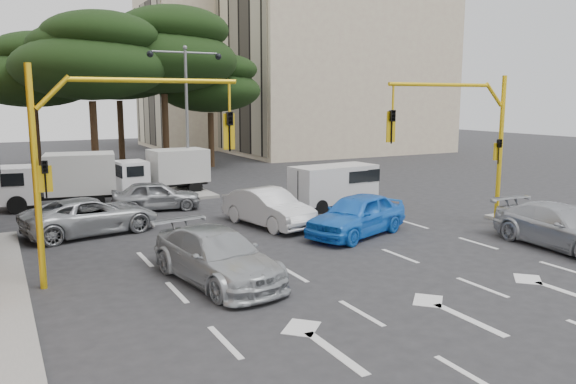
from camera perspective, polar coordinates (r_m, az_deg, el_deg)
name	(u,v)px	position (r m, az deg, el deg)	size (l,w,h in m)	color
ground	(349,264)	(17.70, 6.22, -7.32)	(120.00, 120.00, 0.00)	#28282B
median_strip	(189,189)	(31.90, -10.01, 0.27)	(1.40, 6.00, 0.15)	gray
apartment_beige_near	(337,53)	(54.82, 5.03, 13.89)	(20.20, 12.15, 18.70)	#C8B096
apartment_beige_far	(222,68)	(62.31, -6.71, 12.40)	(16.20, 12.15, 16.70)	#C8B096
pine_left_near	(91,56)	(36.50, -19.38, 12.89)	(9.15, 9.15, 10.23)	#382616
pine_center	(164,50)	(39.56, -12.50, 13.90)	(9.98, 9.98, 11.16)	#382616
pine_left_far	(33,70)	(40.10, -24.52, 11.23)	(8.32, 8.32, 9.30)	#382616
pine_right	(211,83)	(42.57, -7.84, 10.90)	(7.49, 7.49, 8.37)	#382616
pine_back	(119,64)	(43.90, -16.82, 12.35)	(9.15, 9.15, 10.23)	#382616
signal_mast_right	(469,130)	(22.90, 17.89, 5.99)	(5.79, 0.37, 6.00)	yellow
signal_mast_left	(105,143)	(16.29, -18.12, 4.74)	(5.79, 0.37, 6.00)	yellow
street_lamp_center	(186,92)	(31.50, -10.30, 9.92)	(4.16, 0.36, 7.77)	slate
car_white_hatch	(268,208)	(22.64, -2.02, -1.60)	(1.59, 4.55, 1.50)	silver
car_blue_compact	(357,215)	(21.20, 7.01, -2.31)	(1.87, 4.65, 1.58)	blue
car_silver_wagon	(217,256)	(15.95, -7.24, -6.47)	(2.06, 5.06, 1.47)	#ACB0B5
car_silver_cross_a	(91,216)	(22.61, -19.35, -2.29)	(2.32, 5.02, 1.40)	#ADB1B6
car_silver_cross_b	(156,195)	(26.58, -13.25, -0.34)	(1.62, 4.02, 1.37)	#93979B
car_silver_parked	(563,227)	(21.50, 26.12, -3.21)	(2.07, 5.08, 1.47)	#AFB1B7
van_white	(334,186)	(26.54, 4.66, 0.60)	(1.84, 4.07, 2.04)	silver
box_truck_a	(60,181)	(28.40, -22.19, 1.04)	(2.18, 5.20, 2.56)	white
box_truck_b	(163,172)	(30.82, -12.60, 1.98)	(2.05, 4.87, 2.40)	white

